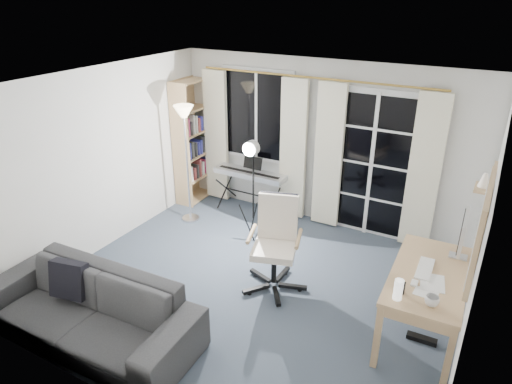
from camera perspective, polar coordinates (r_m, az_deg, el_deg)
floor at (r=5.57m, az=-0.25°, el=-11.82°), size 4.50×4.00×0.02m
window at (r=6.96m, az=0.18°, el=9.58°), size 1.20×0.08×1.40m
french_door at (r=6.47m, az=14.28°, el=3.21°), size 1.32×0.09×2.11m
curtains at (r=6.62m, az=6.73°, el=4.95°), size 3.60×0.07×2.13m
bookshelf at (r=7.54m, az=-7.68°, el=6.12°), size 0.35×0.94×1.99m
torchiere_lamp at (r=6.57m, az=-8.88°, el=7.71°), size 0.35×0.35×1.77m
keyboard_piano at (r=7.00m, az=-0.76°, el=2.17°), size 1.16×0.57×0.84m
studio_light at (r=5.96m, az=-0.56°, el=3.97°), size 0.27×0.30×1.50m
office_chair at (r=5.31m, az=2.55°, el=-5.31°), size 0.77×0.74×1.11m
desk at (r=4.84m, az=20.71°, el=-10.39°), size 0.74×1.41×0.74m
monitor at (r=5.03m, az=24.42°, el=-4.68°), size 0.18×0.53×0.46m
desk_clutter at (r=4.69m, az=19.37°, el=-12.38°), size 0.42×0.85×0.94m
mug at (r=4.33m, az=21.15°, el=-12.45°), size 0.12×0.10×0.12m
wall_mirror at (r=3.96m, az=26.24°, el=-4.26°), size 0.04×0.94×0.74m
framed_print at (r=4.77m, az=27.35°, el=0.90°), size 0.03×0.42×0.32m
wall_shelf at (r=5.30m, az=26.60°, el=1.01°), size 0.16×0.30×0.18m
sofa at (r=4.91m, az=-20.52°, el=-12.61°), size 2.33×0.77×0.90m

